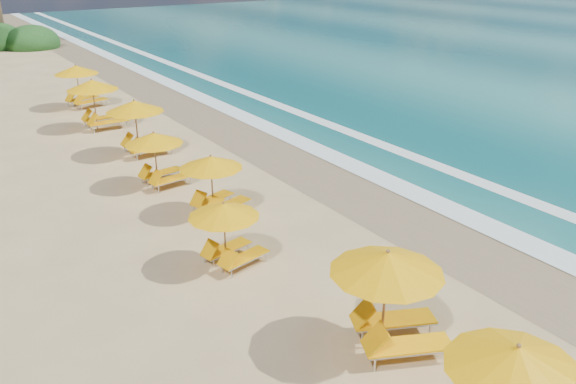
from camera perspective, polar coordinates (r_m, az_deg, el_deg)
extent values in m
plane|color=tan|center=(19.60, 0.00, -3.24)|extent=(160.00, 160.00, 0.00)
cube|color=#8C7654|center=(21.86, 8.78, -0.66)|extent=(4.00, 160.00, 0.01)
cube|color=white|center=(22.82, 11.60, 0.22)|extent=(1.20, 160.00, 0.01)
cube|color=white|center=(24.93, 16.53, 1.65)|extent=(0.80, 160.00, 0.01)
cone|color=#F1A505|center=(10.95, 21.47, -14.93)|extent=(3.35, 3.35, 0.48)
sphere|color=olive|center=(10.79, 21.67, -13.81)|extent=(0.08, 0.08, 0.08)
cylinder|color=olive|center=(13.45, 9.39, -10.65)|extent=(0.06, 0.06, 2.48)
cone|color=#F1A505|center=(12.92, 9.68, -6.82)|extent=(3.38, 3.38, 0.50)
sphere|color=olive|center=(12.79, 9.77, -5.74)|extent=(0.09, 0.09, 0.09)
cylinder|color=olive|center=(16.75, -6.20, -4.34)|extent=(0.05, 0.05, 1.99)
cone|color=#F1A505|center=(16.39, -6.32, -1.77)|extent=(2.42, 2.42, 0.40)
sphere|color=olive|center=(16.30, -6.35, -1.06)|extent=(0.07, 0.07, 0.07)
cylinder|color=olive|center=(20.14, -7.44, 0.58)|extent=(0.05, 0.05, 2.11)
cone|color=#F1A505|center=(19.84, -7.57, 2.92)|extent=(2.72, 2.72, 0.42)
sphere|color=olive|center=(19.76, -7.60, 3.56)|extent=(0.08, 0.08, 0.08)
cylinder|color=olive|center=(22.95, -12.81, 3.03)|extent=(0.05, 0.05, 2.15)
cone|color=#F1A505|center=(22.67, -13.01, 5.15)|extent=(2.45, 2.45, 0.43)
sphere|color=olive|center=(22.60, -13.06, 5.73)|extent=(0.08, 0.08, 0.08)
cylinder|color=olive|center=(26.74, -14.59, 6.01)|extent=(0.06, 0.06, 2.46)
cone|color=#F1A505|center=(26.48, -14.81, 8.12)|extent=(2.57, 2.57, 0.49)
sphere|color=olive|center=(26.41, -14.87, 8.70)|extent=(0.09, 0.09, 0.09)
cylinder|color=olive|center=(31.49, -18.41, 8.08)|extent=(0.06, 0.06, 2.50)
cone|color=#F1A505|center=(31.26, -18.65, 9.92)|extent=(2.58, 2.58, 0.50)
sphere|color=olive|center=(31.21, -18.71, 10.42)|extent=(0.09, 0.09, 0.09)
cylinder|color=olive|center=(36.24, -19.84, 9.63)|extent=(0.06, 0.06, 2.42)
cone|color=#F1A505|center=(36.05, -20.05, 11.18)|extent=(3.03, 3.03, 0.49)
sphere|color=olive|center=(36.00, -20.11, 11.60)|extent=(0.09, 0.09, 0.09)
ellipsoid|color=#163D14|center=(61.20, -23.74, 13.23)|extent=(5.00, 5.00, 3.25)
cylinder|color=brown|center=(62.53, -26.39, 15.69)|extent=(0.36, 0.36, 6.80)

